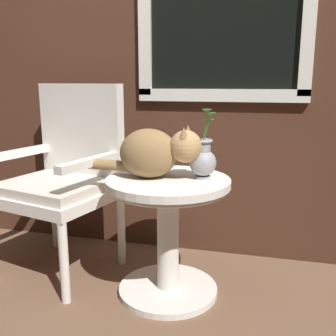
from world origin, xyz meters
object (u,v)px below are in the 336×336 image
object	(u,v)px
wicker_side_table	(168,218)
pewter_vase_with_ivy	(203,158)
wicker_chair	(65,172)
cat	(154,152)

from	to	relation	value
wicker_side_table	pewter_vase_with_ivy	distance (m)	0.33
wicker_chair	pewter_vase_with_ivy	xyz separation A→B (m)	(0.78, -0.11, 0.13)
wicker_side_table	cat	xyz separation A→B (m)	(-0.07, 0.00, 0.32)
wicker_side_table	cat	world-z (taller)	cat
wicker_chair	cat	size ratio (longest dim) A/B	1.77
wicker_side_table	pewter_vase_with_ivy	xyz separation A→B (m)	(0.16, 0.04, 0.29)
wicker_side_table	cat	distance (m)	0.32
pewter_vase_with_ivy	wicker_chair	bearing A→B (deg)	171.79
cat	pewter_vase_with_ivy	world-z (taller)	pewter_vase_with_ivy
wicker_side_table	pewter_vase_with_ivy	world-z (taller)	pewter_vase_with_ivy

